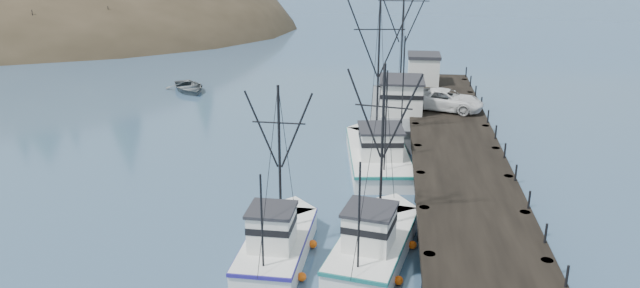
{
  "coord_description": "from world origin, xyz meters",
  "views": [
    {
      "loc": [
        9.24,
        -24.54,
        16.11
      ],
      "look_at": [
        4.91,
        14.05,
        2.5
      ],
      "focal_mm": 35.0,
      "sensor_mm": 36.0,
      "label": 1
    }
  ],
  "objects_px": {
    "work_vessel": "(400,111)",
    "pickup_truck": "(446,100)",
    "trawler_mid": "(278,242)",
    "pier": "(456,151)",
    "motorboat": "(189,91)",
    "trawler_near": "(375,241)",
    "pier_shed": "(423,68)",
    "trawler_far": "(377,153)"
  },
  "relations": [
    {
      "from": "trawler_near",
      "to": "work_vessel",
      "type": "distance_m",
      "value": 22.65
    },
    {
      "from": "trawler_near",
      "to": "pickup_truck",
      "type": "relative_size",
      "value": 1.7
    },
    {
      "from": "trawler_mid",
      "to": "trawler_far",
      "type": "bearing_deg",
      "value": 71.2
    },
    {
      "from": "work_vessel",
      "to": "pier_shed",
      "type": "bearing_deg",
      "value": 73.03
    },
    {
      "from": "trawler_mid",
      "to": "trawler_far",
      "type": "xyz_separation_m",
      "value": [
        4.73,
        13.88,
        0.0
      ]
    },
    {
      "from": "work_vessel",
      "to": "pickup_truck",
      "type": "xyz_separation_m",
      "value": [
        3.62,
        -1.76,
        1.61
      ]
    },
    {
      "from": "work_vessel",
      "to": "trawler_mid",
      "type": "bearing_deg",
      "value": -105.28
    },
    {
      "from": "pier",
      "to": "trawler_near",
      "type": "distance_m",
      "value": 12.94
    },
    {
      "from": "trawler_mid",
      "to": "pickup_truck",
      "type": "height_order",
      "value": "trawler_mid"
    },
    {
      "from": "pier",
      "to": "work_vessel",
      "type": "bearing_deg",
      "value": 109.05
    },
    {
      "from": "pier_shed",
      "to": "pickup_truck",
      "type": "xyz_separation_m",
      "value": [
        1.41,
        -9.01,
        -0.58
      ]
    },
    {
      "from": "trawler_mid",
      "to": "work_vessel",
      "type": "relative_size",
      "value": 0.57
    },
    {
      "from": "trawler_mid",
      "to": "work_vessel",
      "type": "xyz_separation_m",
      "value": [
        6.36,
        23.27,
        0.41
      ]
    },
    {
      "from": "trawler_near",
      "to": "pier_shed",
      "type": "relative_size",
      "value": 3.2
    },
    {
      "from": "trawler_near",
      "to": "trawler_far",
      "type": "relative_size",
      "value": 0.82
    },
    {
      "from": "pier_shed",
      "to": "pickup_truck",
      "type": "relative_size",
      "value": 0.53
    },
    {
      "from": "trawler_mid",
      "to": "pickup_truck",
      "type": "relative_size",
      "value": 1.53
    },
    {
      "from": "pier",
      "to": "pickup_truck",
      "type": "xyz_separation_m",
      "value": [
        -0.09,
        8.99,
        1.14
      ]
    },
    {
      "from": "pier",
      "to": "trawler_near",
      "type": "xyz_separation_m",
      "value": [
        -5.13,
        -11.85,
        -0.87
      ]
    },
    {
      "from": "trawler_mid",
      "to": "pier_shed",
      "type": "distance_m",
      "value": 31.81
    },
    {
      "from": "pier",
      "to": "trawler_mid",
      "type": "bearing_deg",
      "value": -128.81
    },
    {
      "from": "trawler_far",
      "to": "pier_shed",
      "type": "relative_size",
      "value": 3.9
    },
    {
      "from": "trawler_mid",
      "to": "pier",
      "type": "bearing_deg",
      "value": 51.19
    },
    {
      "from": "pier",
      "to": "trawler_mid",
      "type": "height_order",
      "value": "trawler_mid"
    },
    {
      "from": "pickup_truck",
      "to": "trawler_mid",
      "type": "bearing_deg",
      "value": 172.4
    },
    {
      "from": "work_vessel",
      "to": "motorboat",
      "type": "height_order",
      "value": "work_vessel"
    },
    {
      "from": "trawler_mid",
      "to": "pickup_truck",
      "type": "distance_m",
      "value": 23.8
    },
    {
      "from": "trawler_mid",
      "to": "motorboat",
      "type": "distance_m",
      "value": 35.95
    },
    {
      "from": "pier_shed",
      "to": "trawler_mid",
      "type": "bearing_deg",
      "value": -105.69
    },
    {
      "from": "pickup_truck",
      "to": "pier_shed",
      "type": "bearing_deg",
      "value": 26.2
    },
    {
      "from": "trawler_far",
      "to": "pier_shed",
      "type": "bearing_deg",
      "value": 76.99
    },
    {
      "from": "trawler_mid",
      "to": "pier_shed",
      "type": "relative_size",
      "value": 2.88
    },
    {
      "from": "motorboat",
      "to": "pier",
      "type": "bearing_deg",
      "value": -71.61
    },
    {
      "from": "trawler_far",
      "to": "motorboat",
      "type": "height_order",
      "value": "trawler_far"
    },
    {
      "from": "trawler_near",
      "to": "motorboat",
      "type": "height_order",
      "value": "trawler_near"
    },
    {
      "from": "trawler_near",
      "to": "work_vessel",
      "type": "xyz_separation_m",
      "value": [
        1.42,
        22.6,
        0.41
      ]
    },
    {
      "from": "pier_shed",
      "to": "pickup_truck",
      "type": "bearing_deg",
      "value": -81.1
    },
    {
      "from": "pier",
      "to": "motorboat",
      "type": "distance_m",
      "value": 32.28
    },
    {
      "from": "trawler_mid",
      "to": "pickup_truck",
      "type": "xyz_separation_m",
      "value": [
        9.98,
        21.51,
        2.02
      ]
    },
    {
      "from": "trawler_near",
      "to": "trawler_far",
      "type": "height_order",
      "value": "trawler_far"
    },
    {
      "from": "pier",
      "to": "motorboat",
      "type": "xyz_separation_m",
      "value": [
        -25.21,
        20.08,
        -1.69
      ]
    },
    {
      "from": "trawler_mid",
      "to": "trawler_far",
      "type": "height_order",
      "value": "trawler_far"
    }
  ]
}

